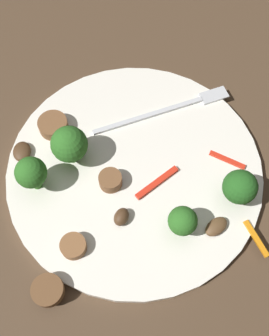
# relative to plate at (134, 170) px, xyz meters

# --- Properties ---
(ground_plane) EXTENTS (1.40, 1.40, 0.00)m
(ground_plane) POSITION_rel_plate_xyz_m (0.00, 0.00, -0.01)
(ground_plane) COLOR #4C3826
(plate) EXTENTS (0.30, 0.30, 0.01)m
(plate) POSITION_rel_plate_xyz_m (0.00, 0.00, 0.00)
(plate) COLOR white
(plate) RESTS_ON ground_plane
(fork) EXTENTS (0.18, 0.03, 0.00)m
(fork) POSITION_rel_plate_xyz_m (0.07, 0.07, 0.01)
(fork) COLOR silver
(fork) RESTS_ON plate
(broccoli_floret_0) EXTENTS (0.04, 0.04, 0.05)m
(broccoli_floret_0) POSITION_rel_plate_xyz_m (0.10, -0.06, 0.03)
(broccoli_floret_0) COLOR #296420
(broccoli_floret_0) RESTS_ON plate
(broccoli_floret_1) EXTENTS (0.03, 0.03, 0.05)m
(broccoli_floret_1) POSITION_rel_plate_xyz_m (-0.11, 0.01, 0.04)
(broccoli_floret_1) COLOR #347525
(broccoli_floret_1) RESTS_ON plate
(broccoli_floret_2) EXTENTS (0.04, 0.04, 0.05)m
(broccoli_floret_2) POSITION_rel_plate_xyz_m (-0.07, 0.03, 0.04)
(broccoli_floret_2) COLOR #347525
(broccoli_floret_2) RESTS_ON plate
(broccoli_floret_3) EXTENTS (0.03, 0.03, 0.04)m
(broccoli_floret_3) POSITION_rel_plate_xyz_m (0.03, -0.08, 0.03)
(broccoli_floret_3) COLOR #347525
(broccoli_floret_3) RESTS_ON plate
(sausage_slice_0) EXTENTS (0.03, 0.03, 0.01)m
(sausage_slice_0) POSITION_rel_plate_xyz_m (-0.09, -0.07, 0.01)
(sausage_slice_0) COLOR brown
(sausage_slice_0) RESTS_ON plate
(sausage_slice_1) EXTENTS (0.04, 0.04, 0.01)m
(sausage_slice_1) POSITION_rel_plate_xyz_m (-0.08, 0.08, 0.01)
(sausage_slice_1) COLOR brown
(sausage_slice_1) RESTS_ON plate
(sausage_slice_2) EXTENTS (0.04, 0.04, 0.02)m
(sausage_slice_2) POSITION_rel_plate_xyz_m (-0.03, -0.01, 0.01)
(sausage_slice_2) COLOR brown
(sausage_slice_2) RESTS_ON plate
(sausage_slice_3) EXTENTS (0.05, 0.05, 0.01)m
(sausage_slice_3) POSITION_rel_plate_xyz_m (-0.12, -0.11, 0.01)
(sausage_slice_3) COLOR brown
(sausage_slice_3) RESTS_ON plate
(mushroom_0) EXTENTS (0.03, 0.03, 0.01)m
(mushroom_0) POSITION_rel_plate_xyz_m (-0.03, -0.06, 0.01)
(mushroom_0) COLOR #4C331E
(mushroom_0) RESTS_ON plate
(mushroom_1) EXTENTS (0.03, 0.03, 0.01)m
(mushroom_1) POSITION_rel_plate_xyz_m (0.07, -0.09, 0.01)
(mushroom_1) COLOR brown
(mushroom_1) RESTS_ON plate
(mushroom_2) EXTENTS (0.03, 0.03, 0.01)m
(mushroom_2) POSITION_rel_plate_xyz_m (-0.12, 0.05, 0.01)
(mushroom_2) COLOR #4C331E
(mushroom_2) RESTS_ON plate
(pepper_strip_0) EXTENTS (0.04, 0.03, 0.00)m
(pepper_strip_0) POSITION_rel_plate_xyz_m (0.11, -0.02, 0.01)
(pepper_strip_0) COLOR red
(pepper_strip_0) RESTS_ON plate
(pepper_strip_1) EXTENTS (0.01, 0.04, 0.00)m
(pepper_strip_1) POSITION_rel_plate_xyz_m (0.10, -0.12, 0.01)
(pepper_strip_1) COLOR orange
(pepper_strip_1) RESTS_ON plate
(pepper_strip_2) EXTENTS (0.06, 0.03, 0.00)m
(pepper_strip_2) POSITION_rel_plate_xyz_m (0.02, -0.03, 0.01)
(pepper_strip_2) COLOR red
(pepper_strip_2) RESTS_ON plate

